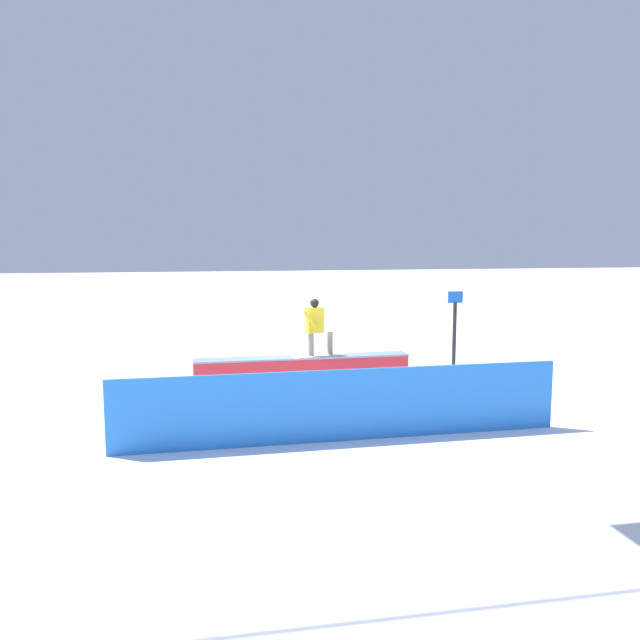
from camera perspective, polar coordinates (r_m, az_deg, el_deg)
ground_plane at (r=15.19m, az=-1.58°, el=-6.17°), size 120.00×120.00×0.00m
grind_box at (r=15.11m, az=-1.59°, el=-4.91°), size 5.26×0.55×0.76m
snowboarder at (r=14.94m, az=-0.37°, el=-0.48°), size 1.45×0.61×1.41m
safety_fence at (r=11.04m, az=2.25°, el=-7.86°), size 8.10×0.09×1.29m
trail_marker at (r=16.36m, az=12.29°, el=-1.08°), size 0.40×0.10×2.26m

